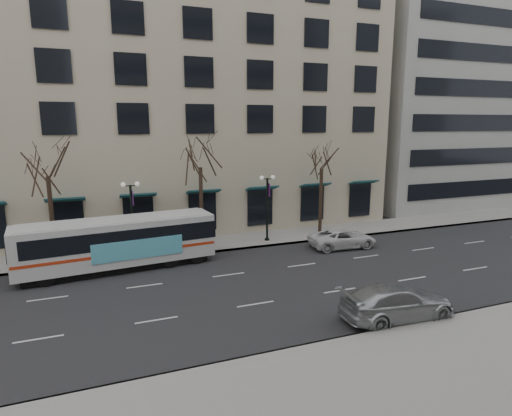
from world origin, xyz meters
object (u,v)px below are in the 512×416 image
city_bus (119,242)px  silver_car (397,302)px  tree_far_left (46,161)px  tree_far_right (322,157)px  lamp_post_left (132,215)px  white_pickup (343,238)px  lamp_post_right (267,205)px  tree_far_mid (200,154)px

city_bus → silver_car: city_bus is taller
tree_far_left → tree_far_right: (20.00, 0.00, -0.28)m
lamp_post_left → tree_far_left: bearing=173.2°
tree_far_right → city_bus: (-16.05, -3.00, -4.64)m
lamp_post_left → white_pickup: size_ratio=1.04×
lamp_post_left → lamp_post_right: (10.00, 0.00, 0.00)m
city_bus → lamp_post_right: bearing=6.6°
lamp_post_right → white_pickup: lamp_post_right is taller
tree_far_right → lamp_post_right: 6.11m
lamp_post_left → silver_car: size_ratio=0.93×
city_bus → silver_car: (11.72, -12.00, -0.97)m
tree_far_right → white_pickup: tree_far_right is taller
tree_far_left → tree_far_mid: bearing=0.0°
tree_far_mid → city_bus: tree_far_mid is taller
tree_far_mid → silver_car: size_ratio=1.53×
lamp_post_right → city_bus: (-11.06, -2.40, -1.16)m
tree_far_mid → lamp_post_right: bearing=-6.8°
tree_far_left → tree_far_mid: (10.00, 0.00, 0.21)m
lamp_post_right → white_pickup: (4.66, -3.37, -2.25)m
tree_far_right → city_bus: size_ratio=0.66×
white_pickup → city_bus: bearing=91.0°
lamp_post_left → white_pickup: (14.66, -3.37, -2.25)m
tree_far_mid → lamp_post_left: tree_far_mid is taller
tree_far_left → lamp_post_right: (15.01, -0.60, -3.75)m
tree_far_right → lamp_post_left: 15.40m
lamp_post_right → lamp_post_left: bearing=180.0°
silver_car → lamp_post_left: bearing=39.6°
tree_far_left → silver_car: 22.48m
tree_far_right → white_pickup: size_ratio=1.61×
city_bus → white_pickup: city_bus is taller
tree_far_left → lamp_post_right: size_ratio=1.60×
lamp_post_right → white_pickup: size_ratio=1.04×
tree_far_left → city_bus: bearing=-37.2°
tree_far_mid → tree_far_right: 10.01m
tree_far_mid → lamp_post_left: (-4.99, -0.60, -3.96)m
tree_far_left → silver_car: bearing=-43.7°
tree_far_right → white_pickup: (-0.33, -3.97, -5.73)m
city_bus → tree_far_left: bearing=137.2°
lamp_post_right → tree_far_mid: bearing=173.2°
tree_far_right → lamp_post_right: tree_far_right is taller
tree_far_mid → city_bus: (-6.05, -3.00, -5.12)m
lamp_post_right → silver_car: (0.66, -14.40, -2.13)m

